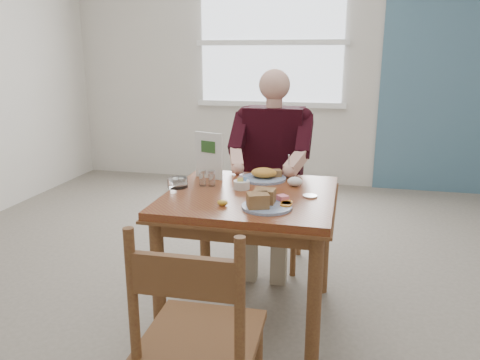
% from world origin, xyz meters
% --- Properties ---
extents(floor, '(6.00, 6.00, 0.00)m').
position_xyz_m(floor, '(0.00, 0.00, 0.00)').
color(floor, '#685F54').
rests_on(floor, ground).
extents(wall_back, '(5.50, 0.00, 5.50)m').
position_xyz_m(wall_back, '(0.00, 3.00, 1.40)').
color(wall_back, beige).
rests_on(wall_back, ground).
extents(accent_panel, '(1.60, 0.02, 2.80)m').
position_xyz_m(accent_panel, '(1.60, 2.98, 1.40)').
color(accent_panel, '#456B81').
rests_on(accent_panel, ground).
extents(lemon_wedge, '(0.06, 0.05, 0.03)m').
position_xyz_m(lemon_wedge, '(-0.09, -0.25, 0.76)').
color(lemon_wedge, gold).
rests_on(lemon_wedge, table).
extents(napkin, '(0.10, 0.09, 0.05)m').
position_xyz_m(napkin, '(0.22, 0.19, 0.78)').
color(napkin, white).
rests_on(napkin, table).
extents(metal_dish, '(0.09, 0.09, 0.01)m').
position_xyz_m(metal_dish, '(0.32, -0.00, 0.75)').
color(metal_dish, silver).
rests_on(metal_dish, table).
extents(window, '(1.72, 0.04, 1.42)m').
position_xyz_m(window, '(-0.40, 2.97, 1.60)').
color(window, white).
rests_on(window, wall_back).
extents(table, '(0.92, 0.92, 0.75)m').
position_xyz_m(table, '(0.00, 0.00, 0.64)').
color(table, brown).
rests_on(table, ground).
extents(chair_far, '(0.42, 0.42, 0.95)m').
position_xyz_m(chair_far, '(0.00, 0.80, 0.48)').
color(chair_far, brown).
rests_on(chair_far, ground).
extents(chair_near, '(0.43, 0.43, 0.95)m').
position_xyz_m(chair_near, '(0.02, -0.98, 0.48)').
color(chair_near, brown).
rests_on(chair_near, ground).
extents(diner, '(0.53, 0.56, 1.39)m').
position_xyz_m(diner, '(0.00, 0.71, 0.81)').
color(diner, gray).
rests_on(diner, chair_far).
extents(near_plate, '(0.30, 0.30, 0.08)m').
position_xyz_m(near_plate, '(0.12, -0.23, 0.78)').
color(near_plate, white).
rests_on(near_plate, table).
extents(far_plate, '(0.34, 0.34, 0.07)m').
position_xyz_m(far_plate, '(0.03, 0.29, 0.78)').
color(far_plate, white).
rests_on(far_plate, table).
extents(caddy, '(0.12, 0.12, 0.07)m').
position_xyz_m(caddy, '(-0.06, 0.06, 0.77)').
color(caddy, white).
rests_on(caddy, table).
extents(shakers, '(0.10, 0.06, 0.09)m').
position_xyz_m(shakers, '(-0.27, 0.08, 0.80)').
color(shakers, white).
rests_on(shakers, table).
extents(creamer, '(0.15, 0.15, 0.05)m').
position_xyz_m(creamer, '(-0.42, 0.01, 0.78)').
color(creamer, white).
rests_on(creamer, table).
extents(menu, '(0.18, 0.07, 0.28)m').
position_xyz_m(menu, '(-0.31, 0.25, 0.89)').
color(menu, white).
rests_on(menu, table).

